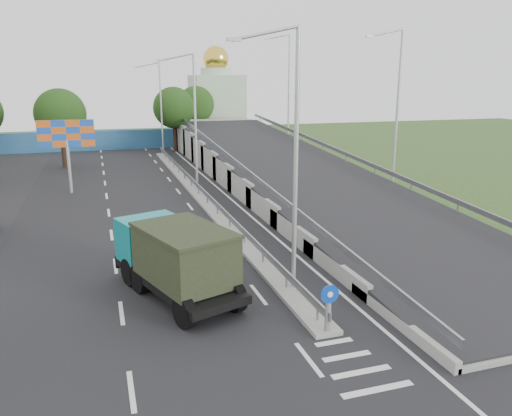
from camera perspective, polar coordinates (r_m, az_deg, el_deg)
name	(u,v)px	position (r m, az deg, el deg)	size (l,w,h in m)	color
ground	(359,371)	(15.80, 11.74, -17.78)	(160.00, 160.00, 0.00)	#2D4C1E
road_surface	(165,213)	(32.83, -10.32, -0.53)	(26.00, 90.00, 0.04)	black
median	(199,195)	(37.10, -6.57, 1.50)	(1.00, 44.00, 0.20)	gray
overpass_ramp	(293,168)	(38.88, 4.29, 4.63)	(10.00, 50.00, 3.50)	gray
median_guardrail	(198,186)	(36.96, -6.60, 2.48)	(0.09, 44.00, 0.71)	gray
sign_bollard	(328,308)	(16.98, 8.29, -11.23)	(0.64, 0.23, 1.67)	black
lamp_post_near	(291,149)	(19.03, 4.07, 6.74)	(2.74, 0.18, 10.08)	#B2B5B7
lamp_post_mid	(193,115)	(38.24, -7.25, 10.52)	(2.74, 0.18, 10.08)	#B2B5B7
lamp_post_far	(159,103)	(57.99, -11.00, 11.67)	(2.74, 0.18, 10.08)	#B2B5B7
blue_wall	(121,140)	(63.98, -15.15, 7.52)	(30.00, 0.50, 2.40)	#235B81
church	(217,102)	(73.54, -4.52, 12.02)	(7.00, 7.00, 13.80)	#B2CCAD
billboard	(67,138)	(39.79, -20.84, 7.50)	(4.00, 0.24, 5.50)	#B2B5B7
tree_left_mid	(60,114)	(51.70, -21.47, 9.94)	(4.80, 4.80, 7.60)	black
tree_median_far	(174,108)	(60.26, -9.39, 11.23)	(4.80, 4.80, 7.60)	black
tree_ramp_far	(196,105)	(67.82, -6.88, 11.65)	(4.80, 4.80, 7.60)	black
dump_truck	(175,256)	(19.91, -9.28, -5.43)	(4.50, 7.17, 2.97)	black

